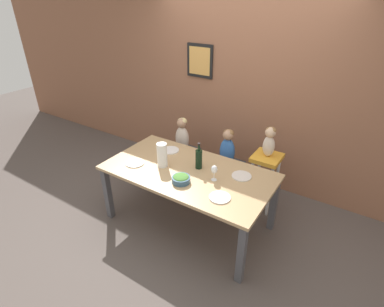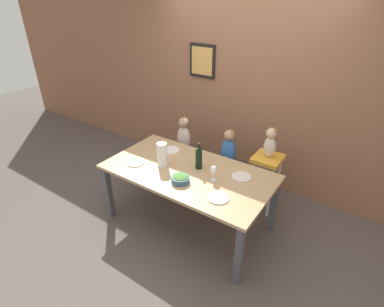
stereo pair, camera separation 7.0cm
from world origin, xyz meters
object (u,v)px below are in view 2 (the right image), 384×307
object	(u,v)px
chair_far_center	(227,169)
wine_bottle	(199,159)
salad_bowl_large	(180,179)
dinner_plate_back_left	(171,150)
paper_towel_roll	(162,155)
dinner_plate_front_right	(218,198)
dinner_plate_back_right	(241,177)
chair_right_highchair	(266,169)
chair_far_left	(184,155)
wine_glass_near	(214,170)
person_child_center	(229,147)
person_baby_right	(270,141)
person_child_left	(184,134)
dinner_plate_front_left	(135,162)

from	to	relation	value
chair_far_center	wine_bottle	world-z (taller)	wine_bottle
salad_bowl_large	dinner_plate_back_left	world-z (taller)	salad_bowl_large
paper_towel_roll	dinner_plate_front_right	size ratio (longest dim) A/B	1.32
wine_bottle	dinner_plate_back_left	xyz separation A→B (m)	(-0.51, 0.16, -0.11)
chair_far_center	dinner_plate_back_right	size ratio (longest dim) A/B	2.22
chair_right_highchair	dinner_plate_front_right	distance (m)	1.02
chair_far_left	wine_glass_near	size ratio (longest dim) A/B	2.70
wine_bottle	dinner_plate_front_right	size ratio (longest dim) A/B	1.47
wine_bottle	salad_bowl_large	distance (m)	0.35
person_child_center	dinner_plate_back_left	xyz separation A→B (m)	(-0.54, -0.49, 0.02)
wine_glass_near	dinner_plate_front_right	size ratio (longest dim) A/B	0.82
paper_towel_roll	salad_bowl_large	world-z (taller)	paper_towel_roll
person_baby_right	paper_towel_roll	xyz separation A→B (m)	(-0.93, -0.83, -0.09)
chair_far_left	paper_towel_roll	world-z (taller)	paper_towel_roll
person_child_left	dinner_plate_front_left	xyz separation A→B (m)	(0.00, -0.97, 0.02)
person_child_left	wine_bottle	size ratio (longest dim) A/B	1.59
person_child_left	dinner_plate_front_left	world-z (taller)	person_child_left
wine_glass_near	salad_bowl_large	xyz separation A→B (m)	(-0.27, -0.22, -0.08)
wine_bottle	chair_far_center	bearing A→B (deg)	87.09
dinner_plate_back_left	person_child_center	bearing A→B (deg)	42.34
person_child_center	chair_right_highchair	bearing A→B (deg)	-0.10
person_child_left	dinner_plate_back_left	bearing A→B (deg)	-71.80
chair_far_left	dinner_plate_front_right	bearing A→B (deg)	-41.74
wine_glass_near	dinner_plate_front_left	world-z (taller)	wine_glass_near
salad_bowl_large	dinner_plate_back_right	world-z (taller)	salad_bowl_large
chair_right_highchair	dinner_plate_front_right	world-z (taller)	chair_right_highchair
chair_far_left	dinner_plate_front_right	distance (m)	1.55
wine_bottle	paper_towel_roll	bearing A→B (deg)	-153.52
chair_right_highchair	dinner_plate_front_right	size ratio (longest dim) A/B	3.56
person_baby_right	salad_bowl_large	distance (m)	1.15
person_child_left	person_baby_right	size ratio (longest dim) A/B	1.34
chair_far_center	person_child_left	bearing A→B (deg)	179.93
dinner_plate_back_right	wine_glass_near	bearing A→B (deg)	-135.17
person_child_left	person_child_center	size ratio (longest dim) A/B	1.00
person_child_center	salad_bowl_large	world-z (taller)	person_child_center
paper_towel_roll	dinner_plate_front_left	distance (m)	0.35
dinner_plate_front_left	dinner_plate_front_right	bearing A→B (deg)	-2.15
person_baby_right	chair_right_highchair	bearing A→B (deg)	-90.00
person_child_left	person_child_center	xyz separation A→B (m)	(0.70, 0.00, 0.00)
chair_right_highchair	chair_far_left	bearing A→B (deg)	180.00
person_child_center	salad_bowl_large	distance (m)	0.99
dinner_plate_front_left	chair_right_highchair	bearing A→B (deg)	38.22
chair_right_highchair	wine_glass_near	world-z (taller)	wine_glass_near
person_baby_right	dinner_plate_back_right	size ratio (longest dim) A/B	1.75
chair_far_center	dinner_plate_front_left	size ratio (longest dim) A/B	2.22
chair_far_left	paper_towel_roll	bearing A→B (deg)	-69.99
chair_far_center	dinner_plate_front_left	bearing A→B (deg)	-125.91
salad_bowl_large	dinner_plate_front_left	bearing A→B (deg)	178.09
chair_far_left	dinner_plate_front_left	bearing A→B (deg)	-89.77
chair_right_highchair	person_baby_right	bearing A→B (deg)	90.00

